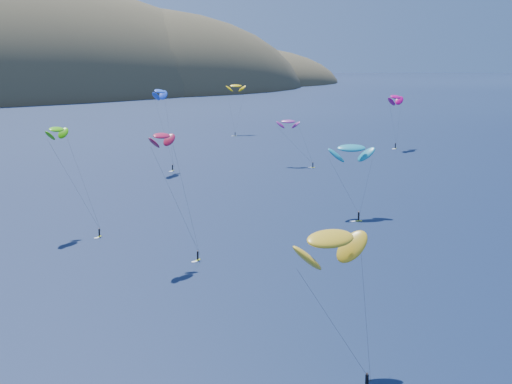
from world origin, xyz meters
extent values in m
ellipsoid|color=#3D3526|center=(180.00, 540.00, -9.36)|extent=(320.00, 220.00, 156.00)
ellipsoid|color=#3D3526|center=(300.00, 580.00, -5.04)|extent=(240.00, 180.00, 84.00)
cylinder|color=black|center=(-29.82, 22.74, 1.05)|extent=(0.37, 0.37, 1.71)
sphere|color=#8C6047|center=(-29.82, 22.74, 2.04)|extent=(0.29, 0.29, 0.29)
ellipsoid|color=gold|center=(-28.59, 30.58, 14.72)|extent=(10.65, 5.76, 5.70)
cube|color=#D7EE1A|center=(-29.43, 97.78, 0.03)|extent=(1.21, 1.05, 0.07)
cylinder|color=black|center=(-29.43, 97.78, 0.82)|extent=(0.29, 0.29, 1.33)
sphere|color=#8C6047|center=(-29.43, 97.78, 1.59)|extent=(0.22, 0.22, 0.22)
ellipsoid|color=#46C308|center=(-33.45, 107.31, 19.98)|extent=(6.85, 6.22, 3.55)
cube|color=#D7EE1A|center=(16.52, 156.15, 0.04)|extent=(1.35, 1.29, 0.08)
cylinder|color=black|center=(16.52, 156.15, 0.95)|extent=(0.34, 0.34, 1.55)
sphere|color=#8C6047|center=(16.52, 156.15, 1.85)|extent=(0.26, 0.26, 0.26)
ellipsoid|color=blue|center=(15.52, 161.27, 22.93)|extent=(8.82, 8.58, 4.69)
cube|color=#D7EE1A|center=(20.14, 79.45, 0.04)|extent=(1.59, 1.01, 0.08)
cylinder|color=black|center=(20.14, 79.45, 1.01)|extent=(0.36, 0.36, 1.64)
sphere|color=#8C6047|center=(20.14, 79.45, 1.96)|extent=(0.28, 0.28, 0.28)
ellipsoid|color=teal|center=(24.08, 86.67, 14.22)|extent=(10.77, 8.03, 5.45)
cube|color=#D7EE1A|center=(54.05, 137.42, 0.04)|extent=(1.29, 1.09, 0.07)
cylinder|color=black|center=(54.05, 137.42, 0.87)|extent=(0.31, 0.31, 1.41)
sphere|color=#8C6047|center=(54.05, 137.42, 1.69)|extent=(0.24, 0.24, 0.24)
ellipsoid|color=#882384|center=(51.80, 147.07, 13.23)|extent=(7.34, 6.56, 3.79)
cube|color=#D7EE1A|center=(104.02, 153.12, 0.04)|extent=(1.62, 0.98, 0.09)
cylinder|color=black|center=(104.02, 153.12, 1.02)|extent=(0.37, 0.37, 1.67)
sphere|color=#8C6047|center=(104.02, 153.12, 1.99)|extent=(0.28, 0.28, 0.28)
ellipsoid|color=#BD0075|center=(106.04, 156.00, 18.13)|extent=(10.58, 7.62, 5.37)
cube|color=#D7EE1A|center=(-21.36, 73.86, 0.04)|extent=(1.30, 0.91, 0.07)
cylinder|color=black|center=(-21.36, 73.86, 0.84)|extent=(0.30, 0.30, 1.36)
sphere|color=#8C6047|center=(-21.36, 73.86, 1.63)|extent=(0.23, 0.23, 0.23)
ellipsoid|color=#A6143A|center=(-24.91, 79.20, 21.01)|extent=(6.79, 5.36, 3.44)
cube|color=#D7EE1A|center=(76.32, 216.33, 0.04)|extent=(1.32, 0.88, 0.07)
cylinder|color=black|center=(76.32, 216.33, 0.84)|extent=(0.30, 0.30, 1.38)
sphere|color=#8C6047|center=(76.32, 216.33, 1.64)|extent=(0.23, 0.23, 0.23)
ellipsoid|color=yellow|center=(83.00, 226.12, 19.65)|extent=(8.50, 6.47, 4.30)
camera|label=1|loc=(-78.16, -28.16, 35.59)|focal=50.00mm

